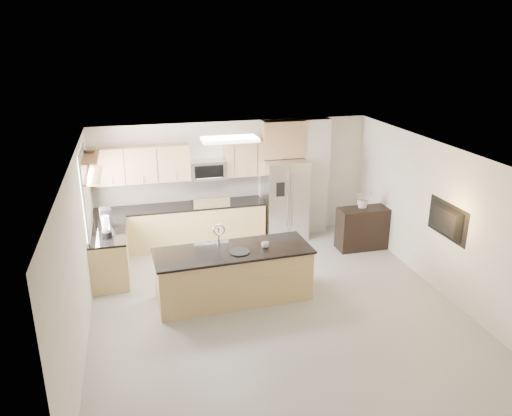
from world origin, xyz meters
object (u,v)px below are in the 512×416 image
object	(u,v)px
flower_vase	(364,193)
television	(443,221)
kettle	(110,228)
range	(210,223)
bowl	(90,149)
platter	(239,252)
coffee_maker	(106,218)
blender	(106,228)
island	(233,274)
credenza	(364,228)
microwave	(208,170)
cup	(265,245)
refrigerator	(285,199)

from	to	relation	value
flower_vase	television	bearing A→B (deg)	-79.18
kettle	flower_vase	size ratio (longest dim) A/B	0.38
range	bowl	bearing A→B (deg)	-161.99
platter	coffee_maker	xyz separation A→B (m)	(-2.17, 1.70, 0.17)
blender	kettle	xyz separation A→B (m)	(0.05, 0.18, -0.08)
island	credenza	bearing A→B (deg)	21.99
range	blender	size ratio (longest dim) A/B	2.74
platter	kettle	bearing A→B (deg)	147.09
credenza	bowl	world-z (taller)	bowl
microwave	platter	distance (m)	2.81
coffee_maker	television	world-z (taller)	television
cup	kettle	world-z (taller)	kettle
platter	cup	bearing A→B (deg)	9.76
blender	coffee_maker	xyz separation A→B (m)	(-0.02, 0.52, -0.00)
refrigerator	microwave	bearing A→B (deg)	174.14
microwave	bowl	xyz separation A→B (m)	(-2.25, -0.86, 0.75)
range	island	bearing A→B (deg)	-90.23
cup	coffee_maker	xyz separation A→B (m)	(-2.63, 1.62, 0.13)
cup	platter	xyz separation A→B (m)	(-0.46, -0.08, -0.04)
microwave	credenza	size ratio (longest dim) A/B	0.68
island	flower_vase	size ratio (longest dim) A/B	4.36
flower_vase	television	xyz separation A→B (m)	(0.41, -2.15, 0.15)
coffee_maker	refrigerator	bearing A→B (deg)	12.83
kettle	blender	bearing A→B (deg)	-105.39
refrigerator	island	world-z (taller)	refrigerator
microwave	kettle	world-z (taller)	microwave
microwave	blender	distance (m)	2.64
island	television	world-z (taller)	television
range	bowl	world-z (taller)	bowl
platter	island	bearing A→B (deg)	125.26
kettle	cup	bearing A→B (deg)	-26.54
refrigerator	bowl	distance (m)	4.24
island	refrigerator	bearing A→B (deg)	52.89
cup	platter	world-z (taller)	cup
cup	blender	bearing A→B (deg)	157.20
credenza	television	distance (m)	2.30
range	flower_vase	xyz separation A→B (m)	(3.10, -0.97, 0.73)
flower_vase	kettle	bearing A→B (deg)	-177.00
bowl	flower_vase	xyz separation A→B (m)	(5.35, -0.24, -1.18)
kettle	range	bearing A→B (deg)	31.42
range	credenza	world-z (taller)	range
platter	television	size ratio (longest dim) A/B	0.32
platter	coffee_maker	world-z (taller)	coffee_maker
refrigerator	island	bearing A→B (deg)	-124.52
range	blender	bearing A→B (deg)	-145.64
range	coffee_maker	world-z (taller)	coffee_maker
range	kettle	size ratio (longest dim) A/B	4.81
television	platter	bearing A→B (deg)	81.33
cup	bowl	size ratio (longest dim) A/B	0.33
television	credenza	bearing A→B (deg)	10.81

